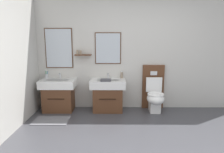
{
  "coord_description": "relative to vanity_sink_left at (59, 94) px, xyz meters",
  "views": [
    {
      "loc": [
        -0.63,
        -2.46,
        1.58
      ],
      "look_at": [
        -0.66,
        1.6,
        0.81
      ],
      "focal_mm": 31.98,
      "sensor_mm": 36.0,
      "label": 1
    }
  ],
  "objects": [
    {
      "name": "folded_hand_towel",
      "position": [
        1.05,
        -0.14,
        0.35
      ],
      "size": [
        0.22,
        0.16,
        0.04
      ],
      "primitive_type": "cube",
      "color": "#47474C",
      "rests_on": "vanity_sink_right"
    },
    {
      "name": "vanity_sink_right",
      "position": [
        1.09,
        0.0,
        0.0
      ],
      "size": [
        0.76,
        0.49,
        0.7
      ],
      "color": "#56331E",
      "rests_on": "ground"
    },
    {
      "name": "toothbrush_cup",
      "position": [
        -0.3,
        0.17,
        0.38
      ],
      "size": [
        0.07,
        0.07,
        0.2
      ],
      "color": "silver",
      "rests_on": "vanity_sink_left"
    },
    {
      "name": "bath_mat",
      "position": [
        0.0,
        -0.59,
        -0.37
      ],
      "size": [
        0.68,
        0.44,
        0.01
      ],
      "primitive_type": "cube",
      "color": "slate",
      "rests_on": "ground"
    },
    {
      "name": "soap_dispenser",
      "position": [
        1.4,
        0.18,
        0.4
      ],
      "size": [
        0.06,
        0.06,
        0.17
      ],
      "color": "gray",
      "rests_on": "vanity_sink_right"
    },
    {
      "name": "wall_back",
      "position": [
        1.83,
        0.26,
        0.97
      ],
      "size": [
        4.91,
        0.27,
        2.69
      ],
      "color": "beige",
      "rests_on": "ground"
    },
    {
      "name": "vanity_sink_left",
      "position": [
        0.0,
        0.0,
        0.0
      ],
      "size": [
        0.76,
        0.49,
        0.7
      ],
      "color": "#56331E",
      "rests_on": "ground"
    },
    {
      "name": "tap_on_left_sink",
      "position": [
        0.0,
        0.18,
        0.4
      ],
      "size": [
        0.03,
        0.13,
        0.11
      ],
      "color": "silver",
      "rests_on": "vanity_sink_left"
    },
    {
      "name": "toilet",
      "position": [
        2.11,
        0.0,
        0.0
      ],
      "size": [
        0.48,
        0.62,
        1.0
      ],
      "color": "#56331E",
      "rests_on": "ground"
    },
    {
      "name": "tap_on_right_sink",
      "position": [
        1.09,
        0.18,
        0.4
      ],
      "size": [
        0.03,
        0.13,
        0.11
      ],
      "color": "silver",
      "rests_on": "vanity_sink_right"
    }
  ]
}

